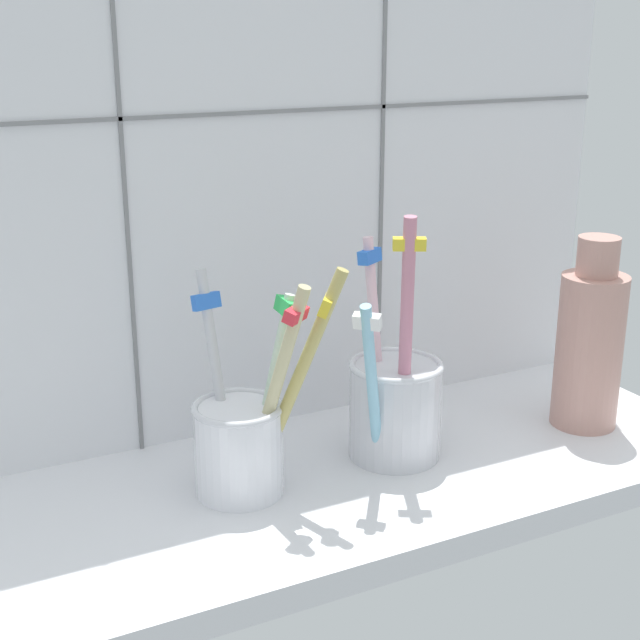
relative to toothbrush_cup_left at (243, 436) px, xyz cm
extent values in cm
cube|color=silver|center=(6.11, -0.90, -5.28)|extent=(64.00, 22.00, 2.00)
cube|color=white|center=(6.11, 11.10, 16.22)|extent=(64.00, 2.00, 45.00)
cube|color=gray|center=(-4.56, 10.00, 16.22)|extent=(0.30, 0.20, 45.00)
cube|color=gray|center=(16.78, 10.00, 16.22)|extent=(0.30, 0.20, 45.00)
cube|color=gray|center=(6.11, 10.00, 21.13)|extent=(64.00, 0.20, 0.30)
cylinder|color=white|center=(-0.30, 0.14, -1.02)|extent=(6.26, 6.26, 6.51)
torus|color=silver|center=(-0.30, 0.14, 2.23)|extent=(6.45, 6.45, 0.50)
cylinder|color=tan|center=(3.10, -2.18, 4.22)|extent=(6.35, 4.73, 16.52)
cube|color=yellow|center=(4.79, -3.34, 9.84)|extent=(1.88, 2.08, 1.33)
cylinder|color=silver|center=(1.97, -0.27, 3.05)|extent=(3.94, 1.02, 14.03)
cube|color=green|center=(3.29, -0.38, 9.13)|extent=(1.21, 2.65, 1.20)
cylinder|color=silver|center=(-0.89, 2.30, 3.72)|extent=(1.53, 4.17, 15.37)
cube|color=blue|center=(-1.11, 3.40, 9.12)|extent=(2.15, 1.22, 1.21)
cylinder|color=#C7BE8C|center=(1.58, -1.98, 3.81)|extent=(4.01, 4.97, 15.63)
cube|color=#E5333F|center=(2.59, -3.33, 9.56)|extent=(2.27, 2.07, 1.06)
cylinder|color=silver|center=(12.51, 0.14, -0.58)|extent=(7.00, 7.00, 7.40)
torus|color=silver|center=(12.51, 0.14, 3.12)|extent=(7.15, 7.15, 0.50)
cylinder|color=silver|center=(11.69, 1.78, 4.35)|extent=(1.92, 2.58, 16.55)
cube|color=blue|center=(11.35, 2.38, 11.15)|extent=(2.29, 1.87, 1.08)
cylinder|color=#89C5DE|center=(8.89, -2.60, 2.88)|extent=(4.16, 4.06, 13.76)
cube|color=white|center=(7.70, -3.75, 8.43)|extent=(2.01, 2.03, 1.20)
cylinder|color=#C87B92|center=(12.12, -1.67, 5.54)|extent=(2.01, 2.67, 18.92)
cube|color=yellow|center=(11.84, -2.22, 12.99)|extent=(2.39, 1.74, 0.93)
cylinder|color=tan|center=(29.57, -1.96, 2.09)|extent=(5.35, 5.35, 12.73)
cylinder|color=tan|center=(29.57, -1.96, 10.02)|extent=(3.30, 3.30, 3.13)
camera|label=1|loc=(-21.54, -54.36, 27.69)|focal=51.42mm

